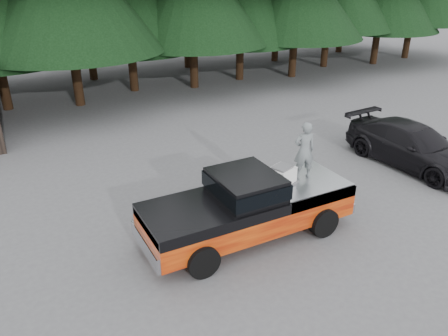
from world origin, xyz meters
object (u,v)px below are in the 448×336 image
air_compressor (282,176)px  man_on_bed (304,150)px  parked_car (412,146)px  pickup_truck (248,215)px

air_compressor → man_on_bed: 0.98m
air_compressor → parked_car: bearing=-10.3°
air_compressor → parked_car: 6.91m
man_on_bed → pickup_truck: bearing=21.0°
air_compressor → parked_car: size_ratio=0.13×
man_on_bed → parked_car: (5.99, 1.10, -1.40)m
air_compressor → pickup_truck: bearing=162.8°
air_compressor → parked_car: air_compressor is taller
pickup_truck → air_compressor: (1.09, 0.05, 0.90)m
man_on_bed → parked_car: man_on_bed is taller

